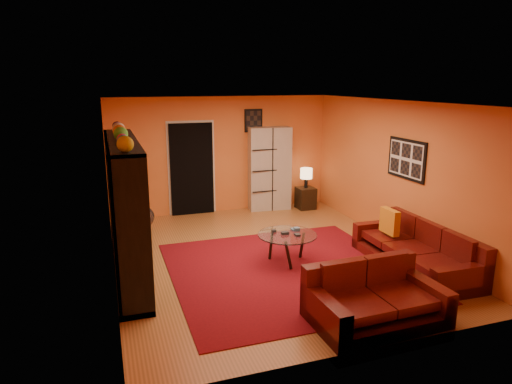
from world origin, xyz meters
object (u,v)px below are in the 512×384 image
object	(u,v)px
side_table	(306,198)
entertainment_unit	(126,209)
loveseat	(372,298)
table_lamp	(306,174)
tv	(129,213)
bowl_chair	(137,218)
storage_cabinet	(269,169)
sofa	(419,251)
coffee_table	(287,237)

from	to	relation	value
side_table	entertainment_unit	bearing A→B (deg)	-148.71
loveseat	table_lamp	bearing A→B (deg)	-16.99
entertainment_unit	tv	xyz separation A→B (m)	(0.05, 0.02, -0.08)
tv	bowl_chair	distance (m)	2.11
loveseat	storage_cabinet	xyz separation A→B (m)	(0.54, 5.21, 0.67)
bowl_chair	table_lamp	size ratio (longest dim) A/B	1.48
storage_cabinet	table_lamp	bearing A→B (deg)	-12.97
sofa	side_table	world-z (taller)	sofa
sofa	side_table	size ratio (longest dim) A/B	4.64
storage_cabinet	bowl_chair	distance (m)	3.24
coffee_table	side_table	world-z (taller)	side_table
bowl_chair	table_lamp	xyz separation A→B (m)	(3.89, 0.52, 0.53)
loveseat	side_table	bearing A→B (deg)	-16.99
coffee_table	table_lamp	xyz separation A→B (m)	(1.67, 2.90, 0.38)
tv	bowl_chair	bearing A→B (deg)	-6.45
side_table	bowl_chair	bearing A→B (deg)	-172.42
storage_cabinet	loveseat	bearing A→B (deg)	-90.70
bowl_chair	side_table	bearing A→B (deg)	7.58
tv	side_table	distance (m)	4.87
coffee_table	side_table	size ratio (longest dim) A/B	1.94
entertainment_unit	table_lamp	size ratio (longest dim) A/B	6.48
bowl_chair	coffee_table	bearing A→B (deg)	-47.08
coffee_table	table_lamp	distance (m)	3.37
entertainment_unit	sofa	world-z (taller)	entertainment_unit
side_table	storage_cabinet	bearing A→B (deg)	161.77
tv	table_lamp	xyz separation A→B (m)	(4.12, 2.51, -0.15)
sofa	bowl_chair	world-z (taller)	sofa
coffee_table	side_table	xyz separation A→B (m)	(1.67, 2.90, -0.19)
entertainment_unit	side_table	xyz separation A→B (m)	(4.17, 2.53, -0.80)
loveseat	coffee_table	distance (m)	2.07
loveseat	bowl_chair	size ratio (longest dim) A/B	2.40
sofa	bowl_chair	xyz separation A→B (m)	(-4.14, 3.26, 0.02)
storage_cabinet	table_lamp	distance (m)	0.87
coffee_table	tv	bearing A→B (deg)	170.79
tv	loveseat	xyz separation A→B (m)	(2.76, -2.44, -0.69)
sofa	table_lamp	xyz separation A→B (m)	(-0.25, 3.77, 0.54)
sofa	loveseat	xyz separation A→B (m)	(-1.61, -1.17, -0.00)
bowl_chair	table_lamp	bearing A→B (deg)	7.58
loveseat	tv	bearing A→B (deg)	46.91
entertainment_unit	coffee_table	distance (m)	2.59
loveseat	storage_cabinet	size ratio (longest dim) A/B	0.86
entertainment_unit	storage_cabinet	world-z (taller)	entertainment_unit
loveseat	side_table	distance (m)	5.13
coffee_table	sofa	bearing A→B (deg)	-24.37
entertainment_unit	bowl_chair	size ratio (longest dim) A/B	4.37
tv	storage_cabinet	world-z (taller)	storage_cabinet
bowl_chair	side_table	size ratio (longest dim) A/B	1.37
tv	coffee_table	bearing A→B (deg)	-99.21
bowl_chair	side_table	xyz separation A→B (m)	(3.89, 0.52, -0.05)
sofa	bowl_chair	bearing A→B (deg)	143.35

